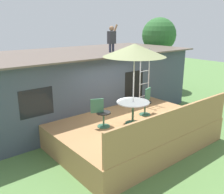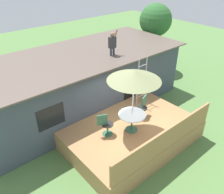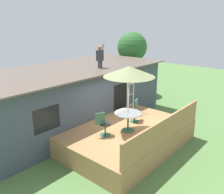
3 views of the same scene
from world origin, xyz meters
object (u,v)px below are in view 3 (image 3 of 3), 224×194
(patio_table, at_px, (128,117))
(patio_chair_left, at_px, (103,124))
(step_ladder, at_px, (131,89))
(backyard_tree, at_px, (132,48))
(patio_chair_right, at_px, (135,111))
(patio_umbrella, at_px, (129,71))
(person_figure, at_px, (100,55))

(patio_table, relative_size, patio_chair_left, 1.13)
(step_ladder, relative_size, backyard_tree, 0.52)
(patio_chair_left, height_order, patio_chair_right, same)
(patio_chair_right, bearing_deg, patio_table, 0.00)
(patio_chair_left, height_order, backyard_tree, backyard_tree)
(step_ladder, bearing_deg, patio_table, -145.64)
(patio_umbrella, height_order, patio_chair_left, patio_umbrella)
(patio_table, bearing_deg, person_figure, 63.51)
(step_ladder, height_order, person_figure, person_figure)
(patio_chair_left, relative_size, backyard_tree, 0.22)
(patio_umbrella, bearing_deg, patio_chair_left, 154.84)
(step_ladder, distance_m, patio_chair_right, 1.28)
(patio_umbrella, distance_m, patio_chair_left, 2.15)
(step_ladder, bearing_deg, person_figure, 102.99)
(patio_table, relative_size, person_figure, 0.94)
(patio_table, relative_size, step_ladder, 0.47)
(patio_umbrella, height_order, person_figure, person_figure)
(patio_chair_left, bearing_deg, step_ladder, 40.79)
(patio_chair_right, bearing_deg, person_figure, -119.34)
(patio_table, relative_size, patio_chair_right, 1.13)
(patio_table, bearing_deg, step_ladder, 34.36)
(person_figure, xyz_separation_m, patio_chair_right, (-0.39, -2.38, -2.11))
(patio_table, bearing_deg, patio_umbrella, 45.00)
(step_ladder, distance_m, patio_chair_left, 2.83)
(backyard_tree, bearing_deg, patio_umbrella, -144.54)
(person_figure, bearing_deg, patio_umbrella, -116.49)
(step_ladder, xyz_separation_m, patio_chair_right, (-0.75, -0.82, -0.64))
(patio_table, xyz_separation_m, step_ladder, (1.73, 1.18, 0.51))
(step_ladder, relative_size, patio_chair_left, 2.39)
(person_figure, height_order, patio_chair_right, person_figure)
(patio_table, bearing_deg, patio_chair_left, 154.84)
(patio_umbrella, bearing_deg, patio_table, -135.00)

